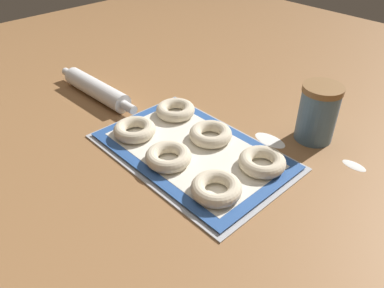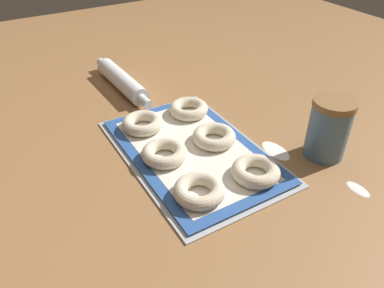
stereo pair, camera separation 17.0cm
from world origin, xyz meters
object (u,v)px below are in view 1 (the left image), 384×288
bagel_front_right (216,188)px  flour_canister (318,113)px  baking_tray (192,151)px  bagel_front_left (135,130)px  bagel_front_center (168,157)px  bagel_back_left (175,110)px  rolling_pin (96,89)px  bagel_back_right (262,162)px  bagel_back_center (211,134)px

bagel_front_right → flour_canister: (0.02, 0.36, 0.05)m
baking_tray → bagel_front_left: (-0.16, -0.07, 0.02)m
baking_tray → bagel_front_center: size_ratio=4.46×
bagel_back_left → rolling_pin: 0.29m
bagel_back_right → rolling_pin: rolling_pin is taller
bagel_back_left → baking_tray: bearing=-27.5°
bagel_back_right → rolling_pin: bearing=-171.4°
bagel_front_center → bagel_front_right: (0.16, 0.00, 0.00)m
bagel_front_center → bagel_back_right: same height
bagel_back_left → bagel_back_center: same height
bagel_back_right → bagel_back_center: bearing=-178.3°
flour_canister → rolling_pin: bearing=-153.3°
rolling_pin → flour_canister: bearing=26.7°
baking_tray → bagel_front_center: bagel_front_center is taller
bagel_front_left → bagel_back_left: size_ratio=1.00×
bagel_front_right → flour_canister: size_ratio=0.72×
rolling_pin → baking_tray: bearing=2.3°
baking_tray → bagel_back_left: bearing=152.5°
bagel_back_right → baking_tray: bearing=-156.8°
bagel_front_left → bagel_back_center: size_ratio=1.00×
bagel_front_center → rolling_pin: rolling_pin is taller
bagel_front_center → bagel_back_right: size_ratio=1.00×
bagel_front_right → bagel_back_right: size_ratio=1.00×
bagel_front_left → bagel_back_right: same height
bagel_front_center → bagel_back_center: 0.15m
bagel_front_right → bagel_back_left: same height
bagel_back_center → bagel_back_right: 0.17m
bagel_back_center → bagel_back_right: (0.17, 0.01, 0.00)m
bagel_back_left → flour_canister: flour_canister is taller
bagel_back_center → rolling_pin: rolling_pin is taller
bagel_front_center → flour_canister: 0.41m
baking_tray → rolling_pin: 0.43m
bagel_front_left → bagel_back_right: bearing=23.3°
baking_tray → bagel_back_left: (-0.16, 0.08, 0.02)m
bagel_back_right → flour_canister: (0.01, 0.21, 0.05)m
baking_tray → flour_canister: size_ratio=3.23×
baking_tray → bagel_front_center: bearing=-91.0°
flour_canister → bagel_front_center: bearing=-116.1°
bagel_front_center → flour_canister: (0.18, 0.36, 0.05)m
bagel_front_right → bagel_back_center: size_ratio=1.00×
bagel_front_center → rolling_pin: bearing=171.9°
baking_tray → bagel_back_center: size_ratio=4.46×
bagel_front_left → bagel_back_center: same height
bagel_front_right → flour_canister: flour_canister is taller
bagel_front_right → bagel_back_left: (-0.32, 0.16, 0.00)m
bagel_front_center → bagel_back_center: same height
rolling_pin → bagel_back_right: bearing=8.6°
baking_tray → bagel_back_right: size_ratio=4.46×
bagel_front_right → bagel_back_center: 0.21m
bagel_back_left → flour_canister: (0.34, 0.20, 0.05)m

